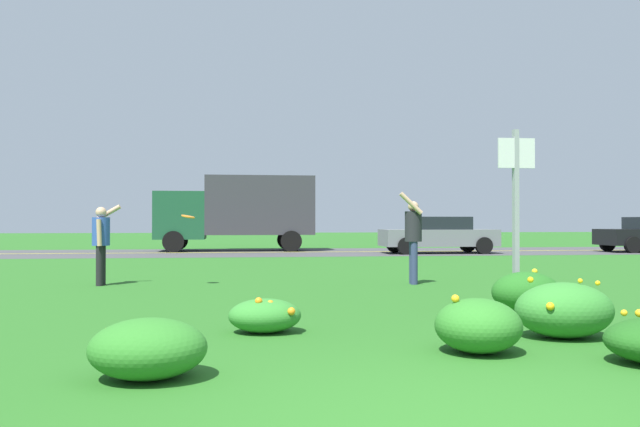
# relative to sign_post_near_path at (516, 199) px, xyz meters

# --- Properties ---
(ground_plane) EXTENTS (120.00, 120.00, 0.00)m
(ground_plane) POSITION_rel_sign_post_near_path_xyz_m (-2.62, 6.13, -1.58)
(ground_plane) COLOR #26601E
(highway_strip) EXTENTS (120.00, 7.23, 0.01)m
(highway_strip) POSITION_rel_sign_post_near_path_xyz_m (-2.62, 17.70, -1.58)
(highway_strip) COLOR #424244
(highway_strip) RESTS_ON ground
(highway_center_stripe) EXTENTS (120.00, 0.16, 0.00)m
(highway_center_stripe) POSITION_rel_sign_post_near_path_xyz_m (-2.62, 17.70, -1.57)
(highway_center_stripe) COLOR yellow
(highway_center_stripe) RESTS_ON ground
(daylily_clump_front_right) EXTENTS (0.94, 0.86, 0.48)m
(daylily_clump_front_right) POSITION_rel_sign_post_near_path_xyz_m (-4.80, -3.80, -1.34)
(daylily_clump_front_right) COLOR #2D7526
(daylily_clump_front_right) RESTS_ON ground
(daylily_clump_front_left) EXTENTS (0.82, 0.68, 0.41)m
(daylily_clump_front_left) POSITION_rel_sign_post_near_path_xyz_m (-3.77, -1.73, -1.39)
(daylily_clump_front_left) COLOR #337F2D
(daylily_clump_front_left) RESTS_ON ground
(daylily_clump_near_camera) EXTENTS (0.95, 0.81, 0.60)m
(daylily_clump_near_camera) POSITION_rel_sign_post_near_path_xyz_m (-0.12, -0.59, -1.30)
(daylily_clump_near_camera) COLOR #23661E
(daylily_clump_near_camera) RESTS_ON ground
(daylily_clump_front_center) EXTENTS (0.82, 0.86, 0.56)m
(daylily_clump_front_center) POSITION_rel_sign_post_near_path_xyz_m (-1.80, -3.15, -1.32)
(daylily_clump_front_center) COLOR #2D7526
(daylily_clump_front_center) RESTS_ON ground
(daylily_clump_mid_center) EXTENTS (1.06, 0.86, 0.64)m
(daylily_clump_mid_center) POSITION_rel_sign_post_near_path_xyz_m (-0.58, -2.49, -1.28)
(daylily_clump_mid_center) COLOR #337F2D
(daylily_clump_mid_center) RESTS_ON ground
(sign_post_near_path) EXTENTS (0.56, 0.10, 2.61)m
(sign_post_near_path) POSITION_rel_sign_post_near_path_xyz_m (0.00, 0.00, 0.00)
(sign_post_near_path) COLOR #93969B
(sign_post_near_path) RESTS_ON ground
(person_thrower_blue_shirt) EXTENTS (0.53, 0.50, 1.60)m
(person_thrower_blue_shirt) POSITION_rel_sign_post_near_path_xyz_m (-6.70, 4.21, -0.66)
(person_thrower_blue_shirt) COLOR #2D4C9E
(person_thrower_blue_shirt) RESTS_ON ground
(person_catcher_dark_shirt) EXTENTS (0.51, 0.50, 1.85)m
(person_catcher_dark_shirt) POSITION_rel_sign_post_near_path_xyz_m (-0.53, 3.68, -0.58)
(person_catcher_dark_shirt) COLOR #232328
(person_catcher_dark_shirt) RESTS_ON ground
(frisbee_orange) EXTENTS (0.27, 0.26, 0.10)m
(frisbee_orange) POSITION_rel_sign_post_near_path_xyz_m (-5.00, 3.85, -0.23)
(frisbee_orange) COLOR orange
(car_gray_center_left) EXTENTS (4.50, 2.00, 1.45)m
(car_gray_center_left) POSITION_rel_sign_post_near_path_xyz_m (3.99, 16.07, -0.84)
(car_gray_center_left) COLOR slate
(car_gray_center_left) RESTS_ON ground
(box_truck_dark_green) EXTENTS (6.70, 2.46, 3.20)m
(box_truck_dark_green) POSITION_rel_sign_post_near_path_xyz_m (-3.89, 19.33, 0.22)
(box_truck_dark_green) COLOR #194C2D
(box_truck_dark_green) RESTS_ON ground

